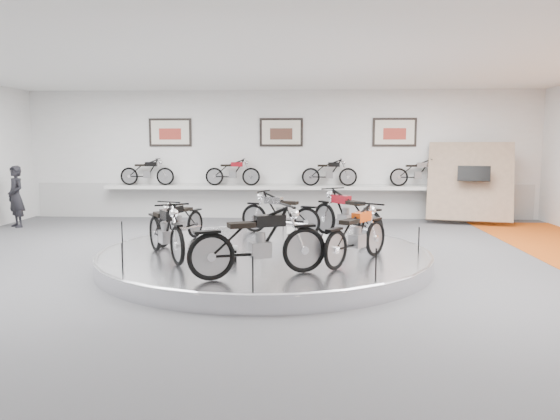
{
  "coord_description": "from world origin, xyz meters",
  "views": [
    {
      "loc": [
        0.83,
        -10.16,
        2.4
      ],
      "look_at": [
        0.28,
        0.6,
        1.05
      ],
      "focal_mm": 35.0,
      "sensor_mm": 36.0,
      "label": 1
    }
  ],
  "objects_px": {
    "bike_c": "(180,221)",
    "bike_f": "(357,234)",
    "bike_d": "(165,230)",
    "visitor": "(16,197)",
    "bike_a": "(346,214)",
    "bike_e": "(259,241)",
    "bike_b": "(280,213)",
    "shelf": "(281,187)",
    "display_platform": "(265,257)"
  },
  "relations": [
    {
      "from": "bike_a",
      "to": "visitor",
      "type": "relative_size",
      "value": 1.07
    },
    {
      "from": "bike_b",
      "to": "bike_f",
      "type": "distance_m",
      "value": 3.27
    },
    {
      "from": "bike_b",
      "to": "bike_e",
      "type": "height_order",
      "value": "bike_e"
    },
    {
      "from": "bike_c",
      "to": "bike_d",
      "type": "xyz_separation_m",
      "value": [
        0.11,
        -1.55,
        0.06
      ]
    },
    {
      "from": "bike_f",
      "to": "visitor",
      "type": "relative_size",
      "value": 1.0
    },
    {
      "from": "shelf",
      "to": "bike_c",
      "type": "height_order",
      "value": "bike_c"
    },
    {
      "from": "visitor",
      "to": "display_platform",
      "type": "bearing_deg",
      "value": 7.03
    },
    {
      "from": "bike_e",
      "to": "bike_f",
      "type": "distance_m",
      "value": 1.94
    },
    {
      "from": "bike_a",
      "to": "bike_b",
      "type": "distance_m",
      "value": 1.57
    },
    {
      "from": "bike_b",
      "to": "bike_c",
      "type": "xyz_separation_m",
      "value": [
        -2.05,
        -1.14,
        -0.04
      ]
    },
    {
      "from": "bike_b",
      "to": "bike_e",
      "type": "xyz_separation_m",
      "value": [
        -0.13,
        -3.98,
        0.07
      ]
    },
    {
      "from": "bike_a",
      "to": "display_platform",
      "type": "bearing_deg",
      "value": 90.33
    },
    {
      "from": "bike_d",
      "to": "bike_a",
      "type": "bearing_deg",
      "value": 91.23
    },
    {
      "from": "bike_c",
      "to": "bike_d",
      "type": "bearing_deg",
      "value": 23.21
    },
    {
      "from": "bike_f",
      "to": "visitor",
      "type": "bearing_deg",
      "value": 93.44
    },
    {
      "from": "bike_b",
      "to": "visitor",
      "type": "distance_m",
      "value": 8.04
    },
    {
      "from": "bike_c",
      "to": "bike_f",
      "type": "xyz_separation_m",
      "value": [
        3.53,
        -1.77,
        0.05
      ]
    },
    {
      "from": "display_platform",
      "to": "bike_f",
      "type": "height_order",
      "value": "bike_f"
    },
    {
      "from": "bike_c",
      "to": "visitor",
      "type": "xyz_separation_m",
      "value": [
        -5.56,
        3.74,
        0.11
      ]
    },
    {
      "from": "shelf",
      "to": "bike_b",
      "type": "height_order",
      "value": "bike_b"
    },
    {
      "from": "display_platform",
      "to": "bike_e",
      "type": "distance_m",
      "value": 2.25
    },
    {
      "from": "bike_a",
      "to": "bike_e",
      "type": "relative_size",
      "value": 0.98
    },
    {
      "from": "display_platform",
      "to": "bike_a",
      "type": "relative_size",
      "value": 3.42
    },
    {
      "from": "bike_e",
      "to": "bike_d",
      "type": "bearing_deg",
      "value": 121.75
    },
    {
      "from": "bike_c",
      "to": "bike_f",
      "type": "height_order",
      "value": "bike_f"
    },
    {
      "from": "bike_d",
      "to": "shelf",
      "type": "bearing_deg",
      "value": 135.78
    },
    {
      "from": "shelf",
      "to": "bike_d",
      "type": "relative_size",
      "value": 6.2
    },
    {
      "from": "bike_b",
      "to": "bike_c",
      "type": "distance_m",
      "value": 2.34
    },
    {
      "from": "shelf",
      "to": "bike_c",
      "type": "distance_m",
      "value": 5.99
    },
    {
      "from": "bike_c",
      "to": "shelf",
      "type": "bearing_deg",
      "value": -178.76
    },
    {
      "from": "bike_d",
      "to": "bike_c",
      "type": "bearing_deg",
      "value": 153.28
    },
    {
      "from": "shelf",
      "to": "visitor",
      "type": "relative_size",
      "value": 6.32
    },
    {
      "from": "shelf",
      "to": "bike_e",
      "type": "height_order",
      "value": "bike_e"
    },
    {
      "from": "bike_c",
      "to": "display_platform",
      "type": "bearing_deg",
      "value": 88.12
    },
    {
      "from": "bike_d",
      "to": "visitor",
      "type": "bearing_deg",
      "value": -163.79
    },
    {
      "from": "bike_a",
      "to": "bike_f",
      "type": "relative_size",
      "value": 1.08
    },
    {
      "from": "bike_f",
      "to": "bike_e",
      "type": "bearing_deg",
      "value": 158.36
    },
    {
      "from": "display_platform",
      "to": "bike_f",
      "type": "xyz_separation_m",
      "value": [
        1.69,
        -1.06,
        0.66
      ]
    },
    {
      "from": "bike_d",
      "to": "visitor",
      "type": "xyz_separation_m",
      "value": [
        -5.66,
        5.29,
        0.05
      ]
    },
    {
      "from": "shelf",
      "to": "bike_a",
      "type": "height_order",
      "value": "bike_a"
    },
    {
      "from": "display_platform",
      "to": "shelf",
      "type": "height_order",
      "value": "shelf"
    },
    {
      "from": "shelf",
      "to": "bike_f",
      "type": "bearing_deg",
      "value": -77.24
    },
    {
      "from": "display_platform",
      "to": "bike_a",
      "type": "height_order",
      "value": "bike_a"
    },
    {
      "from": "display_platform",
      "to": "bike_b",
      "type": "xyz_separation_m",
      "value": [
        0.2,
        1.85,
        0.65
      ]
    },
    {
      "from": "display_platform",
      "to": "bike_f",
      "type": "distance_m",
      "value": 2.1
    },
    {
      "from": "display_platform",
      "to": "visitor",
      "type": "height_order",
      "value": "visitor"
    },
    {
      "from": "bike_e",
      "to": "bike_a",
      "type": "bearing_deg",
      "value": 42.24
    },
    {
      "from": "display_platform",
      "to": "visitor",
      "type": "bearing_deg",
      "value": 148.95
    },
    {
      "from": "bike_c",
      "to": "bike_b",
      "type": "bearing_deg",
      "value": 138.29
    },
    {
      "from": "display_platform",
      "to": "bike_a",
      "type": "distance_m",
      "value": 2.23
    }
  ]
}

